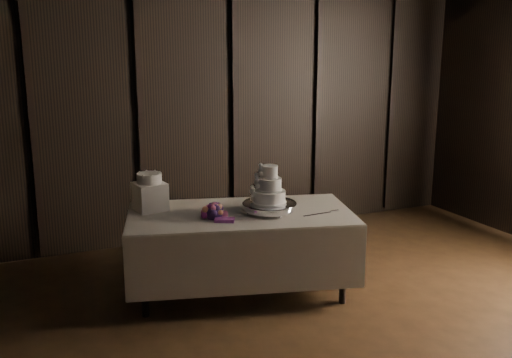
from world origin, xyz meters
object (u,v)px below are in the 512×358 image
at_px(box_pedestal, 150,196).
at_px(small_cake, 149,178).
at_px(cake_stand, 269,208).
at_px(wedding_cake, 268,189).
at_px(bouquet, 214,212).
at_px(display_table, 241,248).

distance_m(box_pedestal, small_cake, 0.17).
relative_size(cake_stand, wedding_cake, 1.43).
height_order(box_pedestal, small_cake, small_cake).
distance_m(cake_stand, bouquet, 0.51).
xyz_separation_m(bouquet, box_pedestal, (-0.44, 0.49, 0.07)).
xyz_separation_m(box_pedestal, small_cake, (0.00, 0.00, 0.17)).
xyz_separation_m(wedding_cake, bouquet, (-0.48, 0.04, -0.17)).
relative_size(bouquet, box_pedestal, 1.43).
relative_size(cake_stand, bouquet, 1.31).
bearing_deg(cake_stand, wedding_cake, -150.26).
bearing_deg(wedding_cake, cake_stand, 46.05).
height_order(display_table, wedding_cake, wedding_cake).
xyz_separation_m(wedding_cake, small_cake, (-0.92, 0.53, 0.07)).
bearing_deg(bouquet, wedding_cake, -5.24).
bearing_deg(wedding_cake, small_cake, 166.41).
distance_m(wedding_cake, bouquet, 0.51).
distance_m(display_table, box_pedestal, 0.95).
bearing_deg(small_cake, display_table, -28.82).
relative_size(cake_stand, small_cake, 2.17).
height_order(wedding_cake, small_cake, wedding_cake).
bearing_deg(cake_stand, box_pedestal, 151.42).
relative_size(cake_stand, box_pedestal, 1.86).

